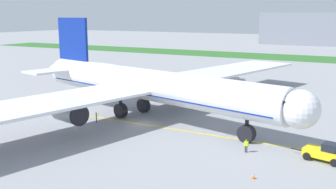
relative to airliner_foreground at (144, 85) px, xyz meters
The scene contains 9 objects.
ground_plane 6.90m from the airliner_foreground, 65.46° to the right, with size 600.00×600.00×0.00m, color gray.
apron_taxi_line 6.81m from the airliner_foreground, 64.47° to the right, with size 280.00×0.36×0.01m, color yellow.
grass_median_strip 107.67m from the airliner_foreground, 89.07° to the left, with size 320.00×24.00×0.10m, color #2D6628.
airliner_foreground is the anchor object (origin of this frame).
pushback_tug 30.05m from the airliner_foreground, 12.77° to the right, with size 6.41×3.39×2.24m.
ground_crew_wingwalker_port 9.15m from the airliner_foreground, 129.16° to the right, with size 0.45×0.47×1.60m.
ground_crew_marshaller_front 22.12m from the airliner_foreground, 22.25° to the right, with size 0.58×0.27×1.67m.
traffic_cone_starboard_wing 28.55m from the airliner_foreground, 33.79° to the right, with size 0.36×0.36×0.58m.
service_truck_baggage_loader 33.07m from the airliner_foreground, 84.88° to the left, with size 5.69×2.66×2.58m.
Camera 1 is at (32.85, -49.88, 16.60)m, focal length 42.72 mm.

